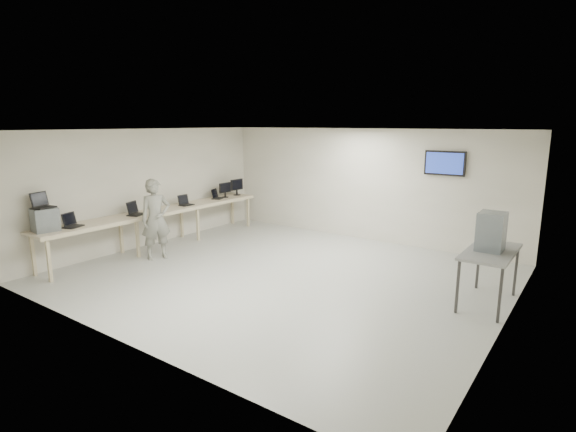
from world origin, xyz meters
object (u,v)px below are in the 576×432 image
Objects in this scene: soldier at (156,219)px; side_table at (490,255)px; equipment_box at (45,220)px; workbench at (161,213)px.

soldier reaches higher than side_table.
equipment_box is 8.04m from side_table.
side_table is (6.49, 1.49, -0.04)m from soldier.
soldier is at bearing -44.95° from workbench.
workbench is 13.41× the size of equipment_box.
soldier is (0.76, 1.98, -0.24)m from equipment_box.
soldier is (0.70, -0.69, 0.05)m from workbench.
workbench is at bearing 97.61° from equipment_box.
side_table is at bearing -54.94° from soldier.
equipment_box is (-0.06, -2.67, 0.30)m from workbench.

